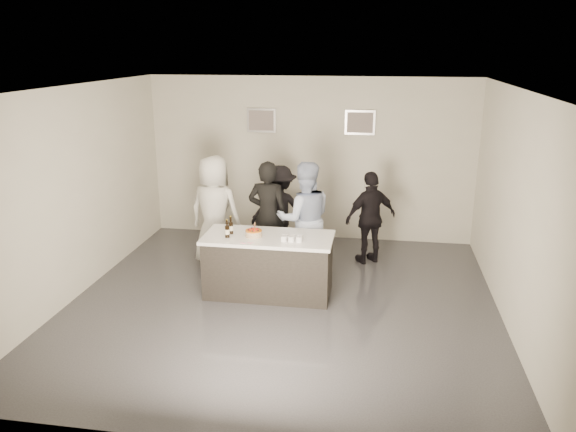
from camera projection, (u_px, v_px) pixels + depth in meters
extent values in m
plane|color=#3D3D42|center=(282.00, 303.00, 7.99)|extent=(6.00, 6.00, 0.00)
plane|color=white|center=(282.00, 88.00, 7.12)|extent=(6.00, 6.00, 0.00)
cube|color=beige|center=(310.00, 159.00, 10.38)|extent=(6.00, 0.04, 3.00)
cube|color=beige|center=(221.00, 296.00, 4.72)|extent=(6.00, 0.04, 3.00)
cube|color=beige|center=(76.00, 193.00, 8.02)|extent=(0.04, 6.00, 3.00)
cube|color=beige|center=(515.00, 212.00, 7.09)|extent=(0.04, 6.00, 3.00)
cube|color=#B2B2B7|center=(261.00, 120.00, 10.29)|extent=(0.54, 0.04, 0.44)
cube|color=#B2B2B7|center=(360.00, 122.00, 10.01)|extent=(0.54, 0.04, 0.44)
cube|color=white|center=(269.00, 265.00, 8.18)|extent=(1.86, 0.86, 0.90)
cylinder|color=orange|center=(254.00, 234.00, 8.02)|extent=(0.24, 0.24, 0.08)
cylinder|color=black|center=(231.00, 225.00, 8.10)|extent=(0.07, 0.07, 0.26)
cylinder|color=black|center=(227.00, 229.00, 7.95)|extent=(0.07, 0.07, 0.26)
cube|color=orange|center=(292.00, 238.00, 7.85)|extent=(0.30, 0.19, 0.08)
cube|color=pink|center=(244.00, 243.00, 7.76)|extent=(0.24, 0.08, 0.01)
imported|color=black|center=(268.00, 216.00, 8.99)|extent=(0.69, 0.49, 1.80)
imported|color=#A8B8DB|center=(305.00, 219.00, 8.78)|extent=(1.04, 0.90, 1.83)
imported|color=silver|center=(215.00, 211.00, 9.19)|extent=(1.00, 0.75, 1.84)
imported|color=black|center=(371.00, 218.00, 9.30)|extent=(0.98, 0.80, 1.56)
imported|color=black|center=(280.00, 210.00, 9.77)|extent=(1.07, 0.70, 1.56)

